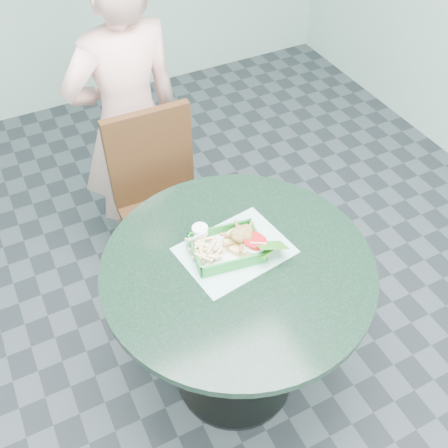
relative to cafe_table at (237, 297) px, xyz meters
name	(u,v)px	position (x,y,z in m)	size (l,w,h in m)	color
floor	(235,375)	(0.00, 0.00, -0.58)	(4.00, 5.00, 0.02)	#303335
cafe_table	(237,297)	(0.00, 0.00, 0.00)	(0.94, 0.94, 0.75)	#2F2F31
dining_chair	(162,197)	(-0.03, 0.68, -0.05)	(0.39, 0.39, 0.93)	#482B17
diner_person	(129,121)	(-0.05, 0.97, 0.19)	(0.56, 0.37, 1.54)	#EEAEA4
placemat	(235,254)	(0.02, 0.06, 0.17)	(0.36, 0.27, 0.00)	#9ACEC8
food_basket	(227,253)	(-0.01, 0.06, 0.19)	(0.24, 0.17, 0.05)	#1A7F2B
crab_sandwich	(240,239)	(0.05, 0.07, 0.22)	(0.12, 0.12, 0.07)	#DFBC6A
fries_pile	(207,253)	(-0.08, 0.08, 0.21)	(0.10, 0.11, 0.04)	#DDC383
sauce_ramekin	(198,237)	(-0.08, 0.15, 0.22)	(0.06, 0.06, 0.03)	white
garnish_cup	(258,246)	(0.09, 0.02, 0.21)	(0.13, 0.12, 0.05)	white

